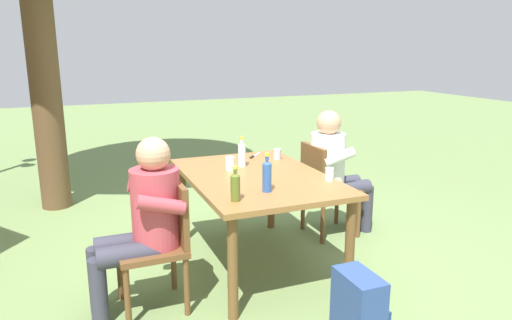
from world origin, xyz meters
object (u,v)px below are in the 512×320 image
object	(u,v)px
chair_near_right	(324,185)
person_in_plaid_shirt	(144,217)
cup_white	(230,164)
bottle_blue	(267,175)
person_in_white_shirt	(335,166)
bottle_olive	(235,186)
table_knife	(254,156)
cup_glass	(329,174)
cup_steel	(277,154)
bottle_clear	(242,154)
chair_far_left	(162,238)
dining_table	(256,186)
backpack_by_near_side	(359,311)

from	to	relation	value
chair_near_right	person_in_plaid_shirt	bearing A→B (deg)	111.64
cup_white	bottle_blue	bearing A→B (deg)	-175.52
person_in_white_shirt	bottle_olive	bearing A→B (deg)	124.52
chair_near_right	table_knife	world-z (taller)	chair_near_right
cup_white	cup_glass	xyz separation A→B (m)	(-0.56, -0.59, -0.01)
bottle_olive	cup_steel	size ratio (longest dim) A/B	2.51
bottle_blue	bottle_clear	xyz separation A→B (m)	(0.72, -0.08, -0.01)
chair_far_left	cup_glass	size ratio (longest dim) A/B	8.85
cup_steel	cup_white	distance (m)	0.56
dining_table	bottle_olive	size ratio (longest dim) A/B	6.58
chair_far_left	person_in_plaid_shirt	bearing A→B (deg)	90.60
chair_near_right	person_in_plaid_shirt	size ratio (longest dim) A/B	0.74
bottle_blue	cup_steel	bearing A→B (deg)	-28.66
dining_table	backpack_by_near_side	distance (m)	1.32
bottle_olive	backpack_by_near_side	world-z (taller)	bottle_olive
cup_white	chair_near_right	bearing A→B (deg)	-81.89
bottle_clear	person_in_white_shirt	bearing A→B (deg)	-86.65
chair_far_left	bottle_clear	size ratio (longest dim) A/B	3.39
cup_steel	cup_white	xyz separation A→B (m)	(-0.21, 0.52, 0.01)
bottle_clear	cup_steel	world-z (taller)	bottle_clear
dining_table	cup_white	world-z (taller)	cup_white
bottle_clear	cup_white	world-z (taller)	bottle_clear
chair_near_right	person_in_white_shirt	xyz separation A→B (m)	(0.00, -0.11, 0.17)
table_knife	chair_near_right	bearing A→B (deg)	-113.78
dining_table	chair_far_left	distance (m)	0.90
cup_glass	bottle_blue	bearing A→B (deg)	98.03
dining_table	bottle_clear	distance (m)	0.35
chair_far_left	cup_glass	world-z (taller)	chair_far_left
cup_glass	table_knife	distance (m)	0.99
person_in_plaid_shirt	table_knife	bearing A→B (deg)	-50.51
chair_near_right	cup_steel	world-z (taller)	chair_near_right
person_in_white_shirt	bottle_blue	world-z (taller)	person_in_white_shirt
chair_far_left	person_in_plaid_shirt	world-z (taller)	person_in_plaid_shirt
dining_table	person_in_plaid_shirt	bearing A→B (deg)	110.48
chair_far_left	cup_glass	xyz separation A→B (m)	(-0.01, -1.27, 0.32)
person_in_white_shirt	cup_white	distance (m)	1.09
cup_steel	backpack_by_near_side	bearing A→B (deg)	172.63
bottle_olive	cup_glass	size ratio (longest dim) A/B	2.38
dining_table	chair_far_left	xyz separation A→B (m)	(-0.34, 0.82, -0.18)
person_in_white_shirt	dining_table	bearing A→B (deg)	110.48
dining_table	cup_steel	world-z (taller)	cup_steel
bottle_clear	cup_white	xyz separation A→B (m)	(-0.08, 0.13, -0.05)
person_in_white_shirt	cup_glass	size ratio (longest dim) A/B	12.00
person_in_white_shirt	cup_glass	world-z (taller)	person_in_white_shirt
chair_far_left	chair_near_right	bearing A→B (deg)	-67.09
person_in_white_shirt	table_knife	distance (m)	0.75
bottle_clear	cup_glass	world-z (taller)	bottle_clear
person_in_plaid_shirt	bottle_clear	size ratio (longest dim) A/B	4.60
backpack_by_near_side	chair_far_left	bearing A→B (deg)	47.62
bottle_blue	bottle_clear	distance (m)	0.73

